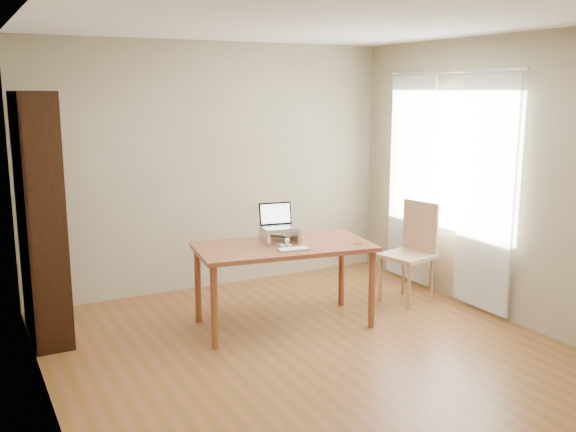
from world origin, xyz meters
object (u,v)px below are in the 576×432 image
at_px(laptop, 277,221).
at_px(chair, 413,248).
at_px(bookshelf, 41,217).
at_px(cat, 276,236).
at_px(keyboard, 294,249).
at_px(desk, 284,254).

relative_size(laptop, chair, 0.33).
bearing_deg(chair, bookshelf, 154.98).
height_order(bookshelf, laptop, bookshelf).
bearing_deg(cat, bookshelf, 163.76).
distance_m(bookshelf, cat, 2.02).
xyz_separation_m(keyboard, chair, (1.48, 0.22, -0.21)).
distance_m(desk, keyboard, 0.24).
bearing_deg(bookshelf, cat, -17.90).
relative_size(cat, chair, 0.47).
bearing_deg(laptop, keyboard, -84.74).
bearing_deg(cat, laptop, 47.83).
relative_size(desk, keyboard, 5.73).
bearing_deg(cat, keyboard, -87.70).
distance_m(laptop, cat, 0.13).
relative_size(bookshelf, keyboard, 7.28).
distance_m(desk, cat, 0.19).
relative_size(desk, laptop, 4.97).
xyz_separation_m(cat, chair, (1.49, -0.11, -0.27)).
bearing_deg(desk, keyboard, -86.54).
xyz_separation_m(keyboard, cat, (-0.00, 0.33, 0.05)).
bearing_deg(keyboard, laptop, 94.50).
height_order(desk, chair, chair).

